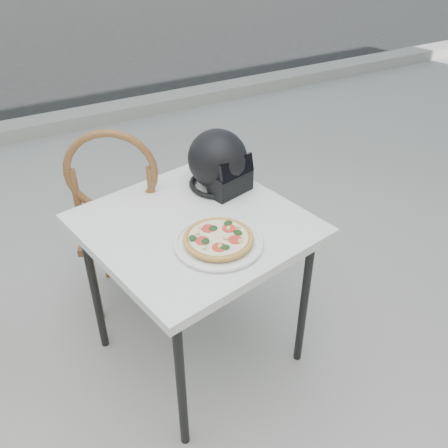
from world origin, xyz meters
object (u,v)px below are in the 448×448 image
cafe_table_main (195,236)px  helmet (219,163)px  plate (218,243)px  pizza (218,238)px  cafe_chair_main (121,213)px

cafe_table_main → helmet: 0.35m
plate → pizza: 0.02m
plate → pizza: bearing=88.4°
cafe_table_main → helmet: (0.22, 0.20, 0.19)m
plate → pizza: pizza is taller
cafe_table_main → plate: plate is taller
helmet → cafe_chair_main: 0.56m
cafe_table_main → helmet: size_ratio=2.96×
plate → pizza: size_ratio=1.37×
plate → helmet: helmet is taller
plate → helmet: (0.20, 0.38, 0.11)m
pizza → helmet: bearing=62.3°
pizza → cafe_chair_main: (-0.20, 0.64, -0.21)m
plate → cafe_chair_main: (-0.20, 0.64, -0.19)m
pizza → plate: bearing=-91.6°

